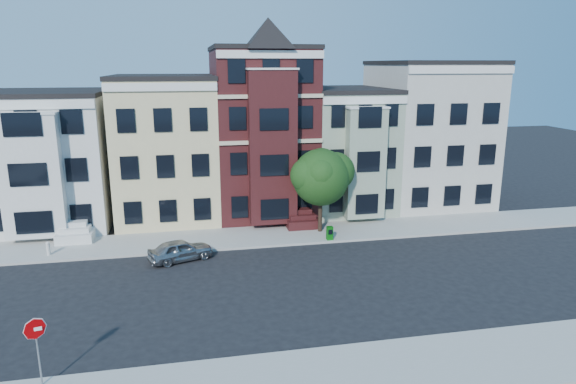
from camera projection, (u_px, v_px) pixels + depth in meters
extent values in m
plane|color=black|center=(305.00, 286.00, 26.21)|extent=(120.00, 120.00, 0.00)
cube|color=#9E9B93|center=(277.00, 235.00, 33.80)|extent=(60.00, 4.00, 0.15)
cube|color=#9E9B93|center=(356.00, 376.00, 18.58)|extent=(60.00, 4.00, 0.15)
cube|color=silver|center=(51.00, 160.00, 36.03)|extent=(8.00, 9.00, 9.00)
cube|color=beige|center=(167.00, 149.00, 37.44)|extent=(7.00, 9.00, 10.00)
cube|color=#381213|center=(262.00, 133.00, 38.54)|extent=(7.00, 9.00, 12.00)
cube|color=gray|center=(344.00, 150.00, 40.15)|extent=(6.00, 9.00, 9.00)
cube|color=beige|center=(428.00, 135.00, 41.26)|extent=(8.00, 9.00, 11.00)
imported|color=#929398|center=(180.00, 250.00, 29.53)|extent=(3.97, 2.64, 1.26)
cube|color=#0B610F|center=(330.00, 233.00, 32.65)|extent=(0.39, 0.35, 0.86)
cylinder|color=beige|center=(48.00, 250.00, 30.03)|extent=(0.25, 0.25, 0.66)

